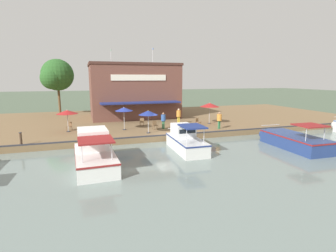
# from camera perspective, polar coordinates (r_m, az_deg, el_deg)

# --- Properties ---
(ground_plane) EXTENTS (220.00, 220.00, 0.00)m
(ground_plane) POSITION_cam_1_polar(r_m,az_deg,el_deg) (24.06, 0.58, -3.46)
(ground_plane) COLOR #4C5B47
(quay_deck) EXTENTS (22.00, 56.00, 0.60)m
(quay_deck) POSITION_cam_1_polar(r_m,az_deg,el_deg) (34.40, -5.30, 1.19)
(quay_deck) COLOR brown
(quay_deck) RESTS_ON ground
(quay_edge_fender) EXTENTS (0.20, 50.40, 0.10)m
(quay_edge_fender) POSITION_cam_1_polar(r_m,az_deg,el_deg) (24.00, 0.51, -1.90)
(quay_edge_fender) COLOR #2D2D33
(quay_edge_fender) RESTS_ON quay_deck
(waterfront_restaurant) EXTENTS (9.96, 11.36, 9.20)m
(waterfront_restaurant) POSITION_cam_1_polar(r_m,az_deg,el_deg) (36.08, -7.59, 7.67)
(waterfront_restaurant) COLOR brown
(waterfront_restaurant) RESTS_ON quay_deck
(patio_umbrella_mid_patio_right) EXTENTS (1.82, 1.82, 2.20)m
(patio_umbrella_mid_patio_right) POSITION_cam_1_polar(r_m,az_deg,el_deg) (24.72, -4.34, 2.89)
(patio_umbrella_mid_patio_right) COLOR #B7B7B7
(patio_umbrella_mid_patio_right) RESTS_ON quay_deck
(patio_umbrella_back_row) EXTENTS (2.01, 2.01, 2.17)m
(patio_umbrella_back_row) POSITION_cam_1_polar(r_m,az_deg,el_deg) (27.05, -21.11, 2.86)
(patio_umbrella_back_row) COLOR #B7B7B7
(patio_umbrella_back_row) RESTS_ON quay_deck
(patio_umbrella_mid_patio_left) EXTENTS (2.19, 2.19, 2.43)m
(patio_umbrella_mid_patio_left) POSITION_cam_1_polar(r_m,az_deg,el_deg) (30.25, 9.06, 4.57)
(patio_umbrella_mid_patio_left) COLOR #B7B7B7
(patio_umbrella_mid_patio_left) RESTS_ON quay_deck
(patio_umbrella_far_corner) EXTENTS (1.78, 1.78, 2.33)m
(patio_umbrella_far_corner) POSITION_cam_1_polar(r_m,az_deg,el_deg) (26.57, -9.58, 3.62)
(patio_umbrella_far_corner) COLOR #B7B7B7
(patio_umbrella_far_corner) RESTS_ON quay_deck
(cafe_chair_back_row_seat) EXTENTS (0.58, 0.58, 0.85)m
(cafe_chair_back_row_seat) POSITION_cam_1_polar(r_m,az_deg,el_deg) (28.71, 6.50, 0.92)
(cafe_chair_back_row_seat) COLOR brown
(cafe_chair_back_row_seat) RESTS_ON quay_deck
(cafe_chair_facing_river) EXTENTS (0.50, 0.50, 0.85)m
(cafe_chair_facing_river) POSITION_cam_1_polar(r_m,az_deg,el_deg) (26.79, -2.86, 0.30)
(cafe_chair_facing_river) COLOR brown
(cafe_chair_facing_river) RESTS_ON quay_deck
(cafe_chair_mid_patio) EXTENTS (0.57, 0.57, 0.85)m
(cafe_chair_mid_patio) POSITION_cam_1_polar(r_m,az_deg,el_deg) (27.88, -20.70, 0.04)
(cafe_chair_mid_patio) COLOR brown
(cafe_chair_mid_patio) RESTS_ON quay_deck
(cafe_chair_beside_entrance) EXTENTS (0.53, 0.53, 0.85)m
(cafe_chair_beside_entrance) POSITION_cam_1_polar(r_m,az_deg,el_deg) (28.76, -5.69, 0.95)
(cafe_chair_beside_entrance) COLOR brown
(cafe_chair_beside_entrance) RESTS_ON quay_deck
(person_near_entrance) EXTENTS (0.47, 0.47, 1.68)m
(person_near_entrance) POSITION_cam_1_polar(r_m,az_deg,el_deg) (26.99, -1.02, 1.62)
(person_near_entrance) COLOR #337547
(person_near_entrance) RESTS_ON quay_deck
(person_at_quay_edge) EXTENTS (0.50, 0.50, 1.75)m
(person_at_quay_edge) POSITION_cam_1_polar(r_m,az_deg,el_deg) (27.41, 11.11, 1.68)
(person_at_quay_edge) COLOR #337547
(person_at_quay_edge) RESTS_ON quay_deck
(person_mid_patio) EXTENTS (0.50, 0.50, 1.77)m
(person_mid_patio) POSITION_cam_1_polar(r_m,az_deg,el_deg) (29.77, 2.34, 2.56)
(person_mid_patio) COLOR gold
(person_mid_patio) RESTS_ON quay_deck
(motorboat_distant_upstream) EXTENTS (6.77, 2.61, 2.32)m
(motorboat_distant_upstream) POSITION_cam_1_polar(r_m,az_deg,el_deg) (18.26, -15.85, -5.42)
(motorboat_distant_upstream) COLOR white
(motorboat_distant_upstream) RESTS_ON river_water
(motorboat_fourth_along) EXTENTS (6.98, 2.65, 2.17)m
(motorboat_fourth_along) POSITION_cam_1_polar(r_m,az_deg,el_deg) (24.40, 24.89, -2.61)
(motorboat_fourth_along) COLOR navy
(motorboat_fourth_along) RESTS_ON river_water
(motorboat_nearest_quay) EXTENTS (5.91, 2.12, 2.23)m
(motorboat_nearest_quay) POSITION_cam_1_polar(r_m,az_deg,el_deg) (21.24, 3.51, -3.05)
(motorboat_nearest_quay) COLOR silver
(motorboat_nearest_quay) RESTS_ON river_water
(mooring_post) EXTENTS (0.22, 0.22, 1.00)m
(mooring_post) POSITION_cam_1_polar(r_m,az_deg,el_deg) (23.43, -29.39, -2.40)
(mooring_post) COLOR #473323
(mooring_post) RESTS_ON quay_deck
(tree_downstream_bank) EXTENTS (4.72, 4.50, 7.88)m
(tree_downstream_bank) POSITION_cam_1_polar(r_m,az_deg,el_deg) (41.09, -23.19, 10.02)
(tree_downstream_bank) COLOR brown
(tree_downstream_bank) RESTS_ON quay_deck
(tree_behind_restaurant) EXTENTS (4.81, 4.58, 7.61)m
(tree_behind_restaurant) POSITION_cam_1_polar(r_m,az_deg,el_deg) (40.87, -8.02, 10.31)
(tree_behind_restaurant) COLOR brown
(tree_behind_restaurant) RESTS_ON quay_deck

